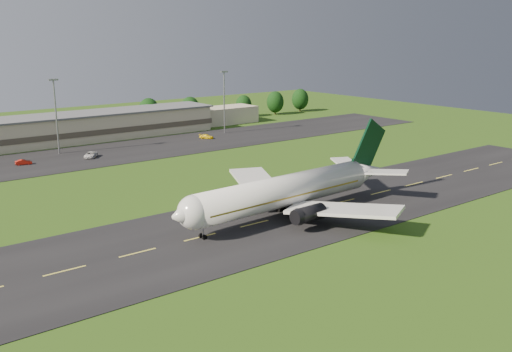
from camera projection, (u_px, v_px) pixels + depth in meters
ground at (200, 238)px, 91.64m from camera, size 360.00×360.00×0.00m
taxiway at (200, 237)px, 91.63m from camera, size 220.00×30.00×0.10m
apron at (51, 161)px, 146.92m from camera, size 260.00×30.00×0.10m
airliner at (287, 191)px, 101.43m from camera, size 51.30×42.14×15.57m
terminal at (44, 131)px, 168.34m from camera, size 145.00×16.00×8.40m
light_mast_centre at (55, 107)px, 152.97m from camera, size 2.40×1.20×20.35m
light_mast_east at (224, 95)px, 185.59m from camera, size 2.40×1.20×20.35m
tree_line at (119, 116)px, 192.21m from camera, size 201.25×9.08×10.28m
service_vehicle_b at (24, 162)px, 142.40m from camera, size 4.15×2.16×1.30m
service_vehicle_c at (91, 155)px, 150.66m from camera, size 5.30×5.82×1.51m
service_vehicle_d at (206, 137)px, 178.16m from camera, size 4.10×4.67×1.30m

